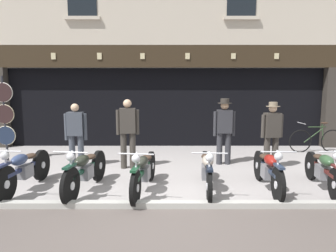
{
  "coord_description": "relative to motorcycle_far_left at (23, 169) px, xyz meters",
  "views": [
    {
      "loc": [
        0.07,
        -4.85,
        2.06
      ],
      "look_at": [
        0.09,
        2.65,
        1.04
      ],
      "focal_mm": 32.63,
      "sensor_mm": 36.0,
      "label": 1
    }
  ],
  "objects": [
    {
      "name": "shop_facade",
      "position": [
        2.73,
        6.08,
        1.31
      ],
      "size": [
        11.57,
        4.42,
        6.49
      ],
      "color": "black",
      "rests_on": "ground"
    },
    {
      "name": "salesman_left",
      "position": [
        0.51,
        1.71,
        0.45
      ],
      "size": [
        0.56,
        0.25,
        1.6
      ],
      "rotation": [
        0.0,
        0.0,
        3.15
      ],
      "color": "#3D424C",
      "rests_on": "ground"
    },
    {
      "name": "assistant_far_right",
      "position": [
        5.34,
        1.56,
        0.48
      ],
      "size": [
        0.55,
        0.33,
        1.65
      ],
      "rotation": [
        0.0,
        0.0,
        3.31
      ],
      "color": "#38332D",
      "rests_on": "ground"
    },
    {
      "name": "tyre_sign_pole",
      "position": [
        -1.57,
        2.33,
        0.83
      ],
      "size": [
        0.52,
        0.06,
        2.29
      ],
      "color": "#232328",
      "rests_on": "ground"
    },
    {
      "name": "salesman_right",
      "position": [
        4.25,
        1.99,
        0.52
      ],
      "size": [
        0.56,
        0.36,
        1.71
      ],
      "rotation": [
        0.0,
        0.0,
        3.15
      ],
      "color": "#2D2D33",
      "rests_on": "ground"
    },
    {
      "name": "motorcycle_far_left",
      "position": [
        0.0,
        0.0,
        0.0
      ],
      "size": [
        0.62,
        1.97,
        0.93
      ],
      "rotation": [
        0.0,
        0.0,
        3.06
      ],
      "color": "black",
      "rests_on": "ground"
    },
    {
      "name": "advert_board_near",
      "position": [
        5.11,
        4.48,
        1.19
      ],
      "size": [
        0.78,
        0.03,
        0.97
      ],
      "color": "beige"
    },
    {
      "name": "motorcycle_center_right",
      "position": [
        4.76,
        -0.0,
        -0.01
      ],
      "size": [
        0.62,
        1.95,
        0.92
      ],
      "rotation": [
        0.0,
        0.0,
        3.1
      ],
      "color": "black",
      "rests_on": "ground"
    },
    {
      "name": "shopkeeper_center",
      "position": [
        1.82,
        1.61,
        0.52
      ],
      "size": [
        0.56,
        0.26,
        1.71
      ],
      "rotation": [
        0.0,
        0.0,
        3.24
      ],
      "color": "#38332D",
      "rests_on": "ground"
    },
    {
      "name": "motorcycle_left",
      "position": [
        1.21,
        -0.06,
        -0.0
      ],
      "size": [
        0.62,
        1.99,
        0.93
      ],
      "rotation": [
        0.0,
        0.0,
        3.0
      ],
      "color": "black",
      "rests_on": "ground"
    },
    {
      "name": "motorcycle_center_left",
      "position": [
        2.34,
        -0.08,
        -0.01
      ],
      "size": [
        0.62,
        2.06,
        0.91
      ],
      "rotation": [
        0.0,
        0.0,
        3.01
      ],
      "color": "black",
      "rests_on": "ground"
    },
    {
      "name": "motorcycle_center",
      "position": [
        3.57,
        0.02,
        -0.02
      ],
      "size": [
        0.62,
        2.05,
        0.9
      ],
      "rotation": [
        0.0,
        0.0,
        3.08
      ],
      "color": "black",
      "rests_on": "ground"
    },
    {
      "name": "ground",
      "position": [
        2.73,
        -1.91,
        -0.47
      ],
      "size": [
        23.27,
        22.0,
        0.18
      ],
      "color": "#989291"
    },
    {
      "name": "motorcycle_right",
      "position": [
        5.85,
        0.03,
        -0.02
      ],
      "size": [
        0.62,
        1.91,
        0.9
      ],
      "rotation": [
        0.0,
        0.0,
        3.02
      ],
      "color": "black",
      "rests_on": "ground"
    },
    {
      "name": "leaning_bicycle",
      "position": [
        7.37,
        3.44,
        -0.05
      ],
      "size": [
        1.72,
        0.5,
        0.95
      ],
      "rotation": [
        0.0,
        0.0,
        1.62
      ],
      "color": "black",
      "rests_on": "ground"
    }
  ]
}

